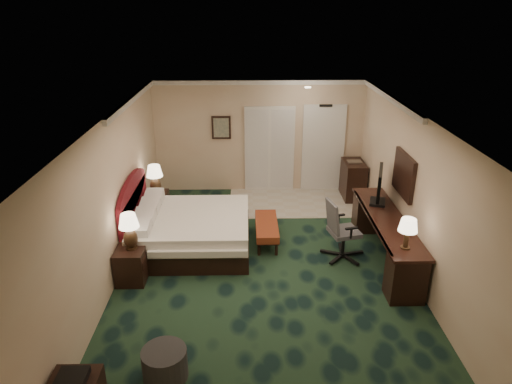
{
  "coord_description": "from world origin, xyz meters",
  "views": [
    {
      "loc": [
        -0.3,
        -6.84,
        4.37
      ],
      "look_at": [
        -0.14,
        0.6,
        1.24
      ],
      "focal_mm": 32.0,
      "sensor_mm": 36.0,
      "label": 1
    }
  ],
  "objects_px": {
    "nightstand_near": "(131,265)",
    "ottoman": "(165,364)",
    "bed_bench": "(267,232)",
    "desk": "(385,239)",
    "minibar": "(353,180)",
    "lamp_near": "(130,231)",
    "lamp_far": "(155,180)",
    "tv": "(379,187)",
    "desk_chair": "(344,229)",
    "bed": "(192,232)",
    "nightstand_far": "(157,206)"
  },
  "relations": [
    {
      "from": "lamp_near",
      "to": "minibar",
      "type": "distance_m",
      "value": 5.61
    },
    {
      "from": "nightstand_far",
      "to": "minibar",
      "type": "bearing_deg",
      "value": 14.04
    },
    {
      "from": "nightstand_near",
      "to": "desk_chair",
      "type": "distance_m",
      "value": 3.76
    },
    {
      "from": "nightstand_near",
      "to": "lamp_near",
      "type": "relative_size",
      "value": 0.96
    },
    {
      "from": "lamp_far",
      "to": "desk",
      "type": "relative_size",
      "value": 0.22
    },
    {
      "from": "lamp_near",
      "to": "minibar",
      "type": "height_order",
      "value": "lamp_near"
    },
    {
      "from": "ottoman",
      "to": "nightstand_far",
      "type": "bearing_deg",
      "value": 101.3
    },
    {
      "from": "nightstand_far",
      "to": "lamp_near",
      "type": "xyz_separation_m",
      "value": [
        0.02,
        -2.29,
        0.6
      ]
    },
    {
      "from": "lamp_near",
      "to": "nightstand_far",
      "type": "bearing_deg",
      "value": 90.57
    },
    {
      "from": "nightstand_far",
      "to": "lamp_near",
      "type": "distance_m",
      "value": 2.37
    },
    {
      "from": "minibar",
      "to": "bed_bench",
      "type": "bearing_deg",
      "value": -134.71
    },
    {
      "from": "nightstand_far",
      "to": "bed_bench",
      "type": "xyz_separation_m",
      "value": [
        2.31,
        -1.05,
        -0.1
      ]
    },
    {
      "from": "lamp_far",
      "to": "desk",
      "type": "height_order",
      "value": "lamp_far"
    },
    {
      "from": "lamp_near",
      "to": "bed_bench",
      "type": "bearing_deg",
      "value": 28.42
    },
    {
      "from": "bed_bench",
      "to": "minibar",
      "type": "height_order",
      "value": "minibar"
    },
    {
      "from": "lamp_near",
      "to": "lamp_far",
      "type": "height_order",
      "value": "lamp_far"
    },
    {
      "from": "lamp_near",
      "to": "lamp_far",
      "type": "relative_size",
      "value": 0.97
    },
    {
      "from": "nightstand_near",
      "to": "tv",
      "type": "relative_size",
      "value": 0.68
    },
    {
      "from": "lamp_near",
      "to": "minibar",
      "type": "bearing_deg",
      "value": 37.51
    },
    {
      "from": "minibar",
      "to": "ottoman",
      "type": "bearing_deg",
      "value": -122.32
    },
    {
      "from": "bed_bench",
      "to": "ottoman",
      "type": "bearing_deg",
      "value": -112.41
    },
    {
      "from": "lamp_far",
      "to": "desk_chair",
      "type": "relative_size",
      "value": 0.56
    },
    {
      "from": "nightstand_far",
      "to": "lamp_far",
      "type": "relative_size",
      "value": 0.95
    },
    {
      "from": "nightstand_near",
      "to": "ottoman",
      "type": "xyz_separation_m",
      "value": [
        0.9,
        -2.17,
        -0.1
      ]
    },
    {
      "from": "lamp_far",
      "to": "tv",
      "type": "distance_m",
      "value": 4.52
    },
    {
      "from": "nightstand_near",
      "to": "bed",
      "type": "bearing_deg",
      "value": 50.36
    },
    {
      "from": "minibar",
      "to": "nightstand_near",
      "type": "bearing_deg",
      "value": -142.28
    },
    {
      "from": "lamp_near",
      "to": "ottoman",
      "type": "distance_m",
      "value": 2.48
    },
    {
      "from": "lamp_near",
      "to": "desk_chair",
      "type": "height_order",
      "value": "lamp_near"
    },
    {
      "from": "bed",
      "to": "desk",
      "type": "bearing_deg",
      "value": -8.15
    },
    {
      "from": "lamp_far",
      "to": "minibar",
      "type": "distance_m",
      "value": 4.6
    },
    {
      "from": "lamp_far",
      "to": "desk",
      "type": "bearing_deg",
      "value": -21.46
    },
    {
      "from": "bed",
      "to": "lamp_far",
      "type": "distance_m",
      "value": 1.62
    },
    {
      "from": "desk_chair",
      "to": "minibar",
      "type": "bearing_deg",
      "value": 61.29
    },
    {
      "from": "nightstand_near",
      "to": "desk",
      "type": "bearing_deg",
      "value": 7.59
    },
    {
      "from": "desk",
      "to": "tv",
      "type": "xyz_separation_m",
      "value": [
        0.0,
        0.67,
        0.75
      ]
    },
    {
      "from": "ottoman",
      "to": "tv",
      "type": "distance_m",
      "value": 5.0
    },
    {
      "from": "nightstand_near",
      "to": "minibar",
      "type": "bearing_deg",
      "value": 37.72
    },
    {
      "from": "bed_bench",
      "to": "desk_chair",
      "type": "height_order",
      "value": "desk_chair"
    },
    {
      "from": "desk",
      "to": "tv",
      "type": "relative_size",
      "value": 3.28
    },
    {
      "from": "tv",
      "to": "desk",
      "type": "bearing_deg",
      "value": -72.93
    },
    {
      "from": "ottoman",
      "to": "tv",
      "type": "bearing_deg",
      "value": 44.27
    },
    {
      "from": "bed",
      "to": "nightstand_near",
      "type": "distance_m",
      "value": 1.42
    },
    {
      "from": "desk",
      "to": "minibar",
      "type": "bearing_deg",
      "value": 89.1
    },
    {
      "from": "nightstand_far",
      "to": "lamp_far",
      "type": "distance_m",
      "value": 0.62
    },
    {
      "from": "desk",
      "to": "ottoman",
      "type": "bearing_deg",
      "value": -141.85
    },
    {
      "from": "nightstand_near",
      "to": "bed_bench",
      "type": "bearing_deg",
      "value": 29.02
    },
    {
      "from": "nightstand_near",
      "to": "ottoman",
      "type": "distance_m",
      "value": 2.35
    },
    {
      "from": "lamp_near",
      "to": "desk_chair",
      "type": "relative_size",
      "value": 0.54
    },
    {
      "from": "desk",
      "to": "minibar",
      "type": "xyz_separation_m",
      "value": [
        0.04,
        2.86,
        0.03
      ]
    }
  ]
}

